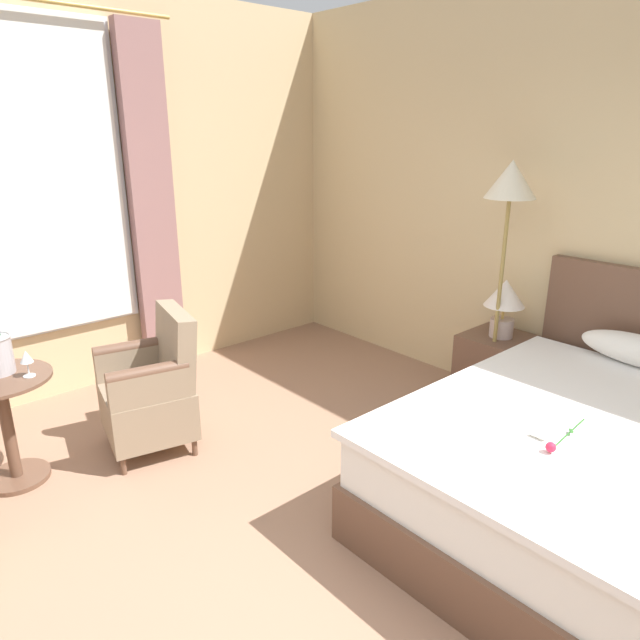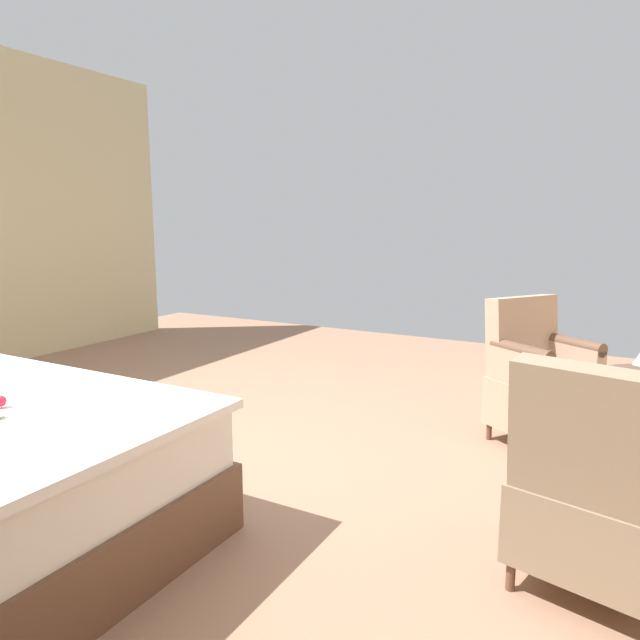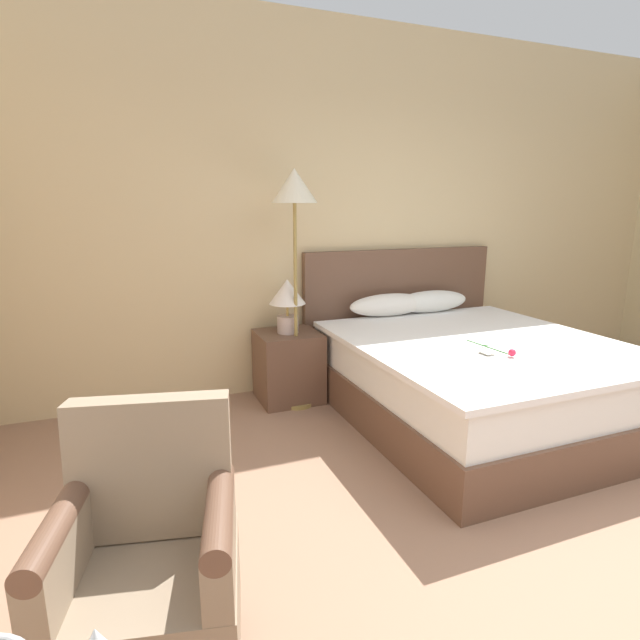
# 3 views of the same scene
# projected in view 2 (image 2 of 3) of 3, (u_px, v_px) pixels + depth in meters

# --- Properties ---
(ground_plane) EXTENTS (8.20, 8.20, 0.00)m
(ground_plane) POSITION_uv_depth(u_px,v_px,m) (218.00, 456.00, 3.48)
(ground_plane) COLOR #987159
(armchair_by_window) EXTENTS (0.68, 0.68, 0.94)m
(armchair_by_window) POSITION_uv_depth(u_px,v_px,m) (601.00, 494.00, 2.13)
(armchair_by_window) COLOR brown
(armchair_by_window) RESTS_ON ground
(armchair_facing_bed) EXTENTS (0.73, 0.73, 0.94)m
(armchair_facing_bed) POSITION_uv_depth(u_px,v_px,m) (537.00, 380.00, 3.65)
(armchair_facing_bed) COLOR brown
(armchair_facing_bed) RESTS_ON ground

